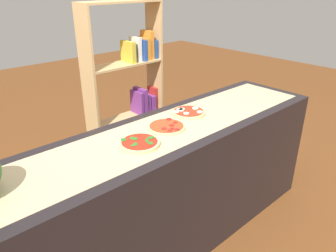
{
  "coord_description": "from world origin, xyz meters",
  "views": [
    {
      "loc": [
        -1.23,
        -1.36,
        1.75
      ],
      "look_at": [
        0.0,
        0.0,
        0.91
      ],
      "focal_mm": 34.29,
      "sensor_mm": 36.0,
      "label": 1
    }
  ],
  "objects_px": {
    "pizza_pepperoni_1": "(167,127)",
    "bookshelf": "(133,96)",
    "pizza_spinach_0": "(140,143)",
    "pizza_mozzarella_2": "(188,112)"
  },
  "relations": [
    {
      "from": "bookshelf",
      "to": "pizza_pepperoni_1",
      "type": "bearing_deg",
      "value": -115.39
    },
    {
      "from": "pizza_pepperoni_1",
      "to": "pizza_mozzarella_2",
      "type": "xyz_separation_m",
      "value": [
        0.27,
        0.07,
        0.0
      ]
    },
    {
      "from": "pizza_spinach_0",
      "to": "bookshelf",
      "type": "bearing_deg",
      "value": 55.27
    },
    {
      "from": "pizza_mozzarella_2",
      "to": "pizza_pepperoni_1",
      "type": "bearing_deg",
      "value": -165.63
    },
    {
      "from": "pizza_mozzarella_2",
      "to": "bookshelf",
      "type": "distance_m",
      "value": 0.98
    },
    {
      "from": "pizza_spinach_0",
      "to": "pizza_mozzarella_2",
      "type": "height_order",
      "value": "same"
    },
    {
      "from": "pizza_spinach_0",
      "to": "pizza_mozzarella_2",
      "type": "bearing_deg",
      "value": 14.39
    },
    {
      "from": "pizza_spinach_0",
      "to": "pizza_pepperoni_1",
      "type": "relative_size",
      "value": 0.97
    },
    {
      "from": "pizza_pepperoni_1",
      "to": "bookshelf",
      "type": "relative_size",
      "value": 0.15
    },
    {
      "from": "pizza_pepperoni_1",
      "to": "pizza_mozzarella_2",
      "type": "bearing_deg",
      "value": 14.37
    }
  ]
}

